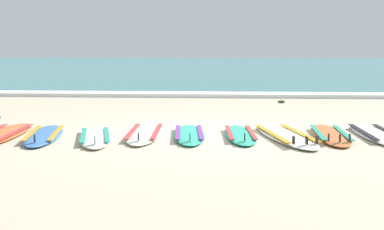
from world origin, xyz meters
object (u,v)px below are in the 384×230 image
Objects in this scene: surfboard_3 at (95,137)px; surfboard_7 at (285,135)px; surfboard_1 at (0,135)px; surfboard_6 at (240,134)px; surfboard_2 at (44,135)px; surfboard_4 at (145,133)px; surfboard_9 at (375,134)px; surfboard_5 at (189,134)px; surfboard_8 at (330,135)px.

surfboard_3 is 3.02m from surfboard_7.
surfboard_6 is (3.86, 0.27, 0.00)m from surfboard_1.
surfboard_4 is (1.59, 0.28, -0.00)m from surfboard_2.
surfboard_1 is 1.29× the size of surfboard_6.
surfboard_2 is 3.87m from surfboard_7.
surfboard_1 is 1.11× the size of surfboard_9.
surfboard_1 is at bearing -176.96° from surfboard_7.
surfboard_1 and surfboard_2 have the same top height.
surfboard_6 is 0.77× the size of surfboard_7.
surfboard_1 is 6.08m from surfboard_9.
surfboard_3 is 4.52m from surfboard_9.
surfboard_5 is 1.04× the size of surfboard_6.
surfboard_6 is at bearing 4.05° from surfboard_1.
surfboard_9 is at bearing 4.72° from surfboard_2.
surfboard_2 is at bearing -174.48° from surfboard_5.
surfboard_1 is 1.58m from surfboard_3.
surfboard_1 is 4.59m from surfboard_7.
surfboard_1 is 0.99× the size of surfboard_7.
surfboard_3 is at bearing -173.26° from surfboard_7.
surfboard_3 is 0.80× the size of surfboard_7.
surfboard_1 is at bearing -178.28° from surfboard_2.
surfboard_4 is 1.02× the size of surfboard_8.
surfboard_9 is (5.35, 0.44, -0.00)m from surfboard_2.
surfboard_5 and surfboard_7 have the same top height.
surfboard_4 is at bearing 7.46° from surfboard_1.
surfboard_3 is at bearing -170.44° from surfboard_6.
surfboard_3 and surfboard_5 have the same top height.
surfboard_1 and surfboard_6 have the same top height.
surfboard_7 is (3.00, 0.35, 0.00)m from surfboard_3.
surfboard_2 and surfboard_5 have the same top height.
surfboard_8 is (3.73, 0.47, 0.00)m from surfboard_3.
surfboard_4 is 1.09× the size of surfboard_5.
surfboard_9 is at bearing 7.30° from surfboard_3.
surfboard_7 is at bearing -0.09° from surfboard_5.
surfboard_2 is 0.97× the size of surfboard_4.
surfboard_8 is at bearing 1.03° from surfboard_4.
surfboard_8 is at bearing 7.13° from surfboard_3.
surfboard_6 is (2.28, 0.38, 0.00)m from surfboard_3.
surfboard_3 is 0.83m from surfboard_4.
surfboard_4 is (0.72, 0.41, -0.00)m from surfboard_3.
surfboard_6 is (3.15, 0.25, 0.00)m from surfboard_2.
surfboard_1 is at bearing -172.54° from surfboard_4.
surfboard_5 is at bearing -175.90° from surfboard_9.
surfboard_6 is (0.83, 0.03, 0.00)m from surfboard_5.
surfboard_4 is at bearing 29.75° from surfboard_3.
surfboard_6 is at bearing 9.56° from surfboard_3.
surfboard_1 is 3.04m from surfboard_5.
surfboard_4 and surfboard_5 have the same top height.
surfboard_4 is (2.30, 0.30, 0.00)m from surfboard_1.
surfboard_5 is 0.80× the size of surfboard_7.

